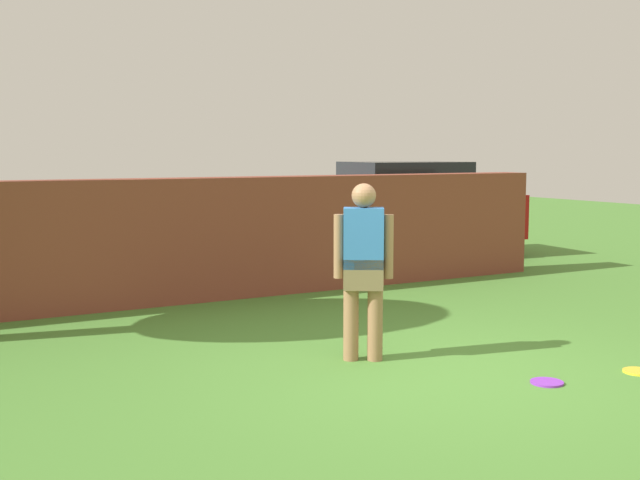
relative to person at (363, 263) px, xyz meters
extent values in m
plane|color=#4C8433|center=(0.27, -0.70, -0.90)|extent=(40.00, 40.00, 0.00)
cube|color=brown|center=(-1.23, 3.59, -0.11)|extent=(12.72, 0.50, 1.57)
cylinder|color=#9E704C|center=(-0.09, 0.06, -0.47)|extent=(0.14, 0.14, 0.85)
cylinder|color=#9E704C|center=(0.09, -0.06, -0.47)|extent=(0.14, 0.14, 0.85)
cube|color=olive|center=(0.00, 0.00, -0.10)|extent=(0.42, 0.38, 0.28)
cube|color=#3372BF|center=(0.00, 0.00, 0.23)|extent=(0.42, 0.38, 0.55)
sphere|color=#9E704C|center=(0.00, 0.00, 0.61)|extent=(0.22, 0.22, 0.22)
cylinder|color=#9E704C|center=(-0.19, 0.12, 0.15)|extent=(0.09, 0.09, 0.58)
cylinder|color=#9E704C|center=(0.19, -0.12, 0.15)|extent=(0.09, 0.09, 0.58)
cube|color=#A51111|center=(4.45, 5.68, -0.18)|extent=(4.33, 2.05, 0.80)
cube|color=#1E2328|center=(4.45, 5.68, 0.52)|extent=(2.12, 1.67, 0.60)
cylinder|color=black|center=(5.88, 6.41, -0.58)|extent=(0.66, 0.27, 0.64)
cylinder|color=black|center=(5.74, 4.72, -0.58)|extent=(0.66, 0.27, 0.64)
cylinder|color=black|center=(3.16, 6.64, -0.58)|extent=(0.66, 0.27, 0.64)
cylinder|color=black|center=(3.02, 4.95, -0.58)|extent=(0.66, 0.27, 0.64)
cylinder|color=purple|center=(0.93, -1.37, -0.89)|extent=(0.27, 0.27, 0.02)
cylinder|color=yellow|center=(1.86, -1.52, -0.89)|extent=(0.27, 0.27, 0.02)
camera|label=1|loc=(-3.84, -6.07, 1.01)|focal=44.92mm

